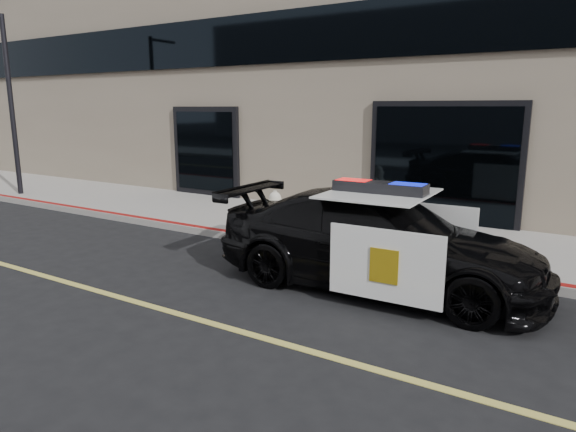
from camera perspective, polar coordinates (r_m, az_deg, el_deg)
The scene contains 5 objects.
ground at distance 5.86m, azimuth 6.90°, elevation -15.90°, with size 120.00×120.00×0.00m, color black.
sidewalk_n at distance 10.54m, azimuth 19.17°, elevation -3.29°, with size 60.00×3.50×0.15m, color gray.
police_car at distance 7.95m, azimuth 9.96°, elevation -2.71°, with size 2.48×5.16×1.65m.
fire_hydrant at distance 10.72m, azimuth -1.48°, elevation 0.33°, with size 0.40×0.56×0.89m.
street_light at distance 17.46m, azimuth -28.66°, elevation 11.50°, with size 0.15×1.32×5.19m.
Camera 1 is at (2.15, -4.72, 2.74)m, focal length 32.00 mm.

